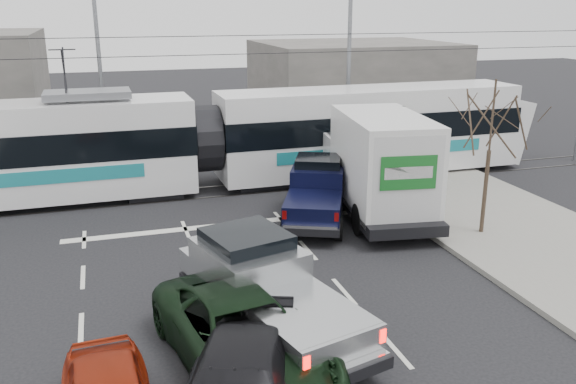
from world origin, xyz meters
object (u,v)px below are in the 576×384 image
object	(u,v)px
bare_tree	(492,123)
traffic_signal	(399,133)
street_lamp_near	(345,53)
silver_pickup	(263,287)
box_truck	(377,165)
green_car	(243,335)
tram	(204,140)
navy_pickup	(317,191)
street_lamp_far	(95,56)

from	to	relation	value
bare_tree	traffic_signal	world-z (taller)	bare_tree
street_lamp_near	silver_pickup	bearing A→B (deg)	-118.20
box_truck	green_car	world-z (taller)	box_truck
tram	navy_pickup	world-z (taller)	tram
traffic_signal	silver_pickup	xyz separation A→B (m)	(-7.33, -7.73, -1.65)
street_lamp_far	tram	size ratio (longest dim) A/B	0.32
traffic_signal	silver_pickup	world-z (taller)	traffic_signal
box_truck	street_lamp_near	bearing A→B (deg)	83.82
tram	navy_pickup	distance (m)	5.95
navy_pickup	box_truck	bearing A→B (deg)	23.04
bare_tree	tram	xyz separation A→B (m)	(-7.80, 8.08, -1.74)
tram	silver_pickup	xyz separation A→B (m)	(-0.65, -11.82, -0.96)
tram	box_truck	xyz separation A→B (m)	(5.39, -5.00, -0.20)
traffic_signal	street_lamp_far	xyz separation A→B (m)	(-10.66, 9.50, 2.37)
traffic_signal	street_lamp_near	world-z (taller)	street_lamp_near
tram	traffic_signal	bearing A→B (deg)	-32.17
street_lamp_near	navy_pickup	distance (m)	10.30
street_lamp_far	tram	distance (m)	7.39
navy_pickup	green_car	distance (m)	9.50
bare_tree	tram	bearing A→B (deg)	133.99
street_lamp_far	box_truck	xyz separation A→B (m)	(9.37, -10.42, -3.26)
bare_tree	silver_pickup	world-z (taller)	bare_tree
traffic_signal	box_truck	distance (m)	1.81
street_lamp_far	bare_tree	bearing A→B (deg)	-48.88
green_car	box_truck	bearing A→B (deg)	40.55
street_lamp_near	navy_pickup	bearing A→B (deg)	-117.69
box_truck	green_car	size ratio (longest dim) A/B	1.38
street_lamp_near	bare_tree	bearing A→B (deg)	-88.58
silver_pickup	traffic_signal	bearing A→B (deg)	31.44
bare_tree	traffic_signal	xyz separation A→B (m)	(-1.13, 4.00, -1.05)
bare_tree	navy_pickup	world-z (taller)	bare_tree
street_lamp_far	box_truck	bearing A→B (deg)	-48.03
bare_tree	street_lamp_near	size ratio (longest dim) A/B	0.56
box_truck	silver_pickup	bearing A→B (deg)	-123.48
tram	silver_pickup	distance (m)	11.88
street_lamp_far	green_car	world-z (taller)	street_lamp_far
traffic_signal	silver_pickup	size ratio (longest dim) A/B	0.57
street_lamp_far	silver_pickup	xyz separation A→B (m)	(3.33, -17.24, -4.02)
traffic_signal	tram	bearing A→B (deg)	148.53
navy_pickup	green_car	size ratio (longest dim) A/B	0.95
silver_pickup	street_lamp_far	bearing A→B (deg)	85.83
box_truck	traffic_signal	bearing A→B (deg)	43.34
street_lamp_far	street_lamp_near	bearing A→B (deg)	-9.87
traffic_signal	box_truck	world-z (taller)	traffic_signal
bare_tree	green_car	bearing A→B (deg)	-150.81
tram	box_truck	distance (m)	7.35
box_truck	navy_pickup	xyz separation A→B (m)	(-2.27, 0.04, -0.80)
tram	navy_pickup	xyz separation A→B (m)	(3.12, -4.96, -1.00)
traffic_signal	street_lamp_far	distance (m)	14.47
traffic_signal	street_lamp_near	distance (m)	7.91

